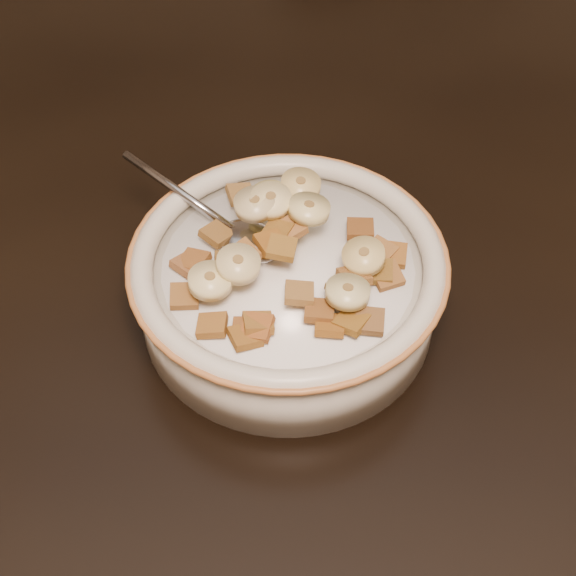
# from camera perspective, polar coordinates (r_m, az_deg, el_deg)

# --- Properties ---
(table) EXTENTS (1.43, 0.95, 0.04)m
(table) POSITION_cam_1_polar(r_m,az_deg,el_deg) (0.72, 8.30, 2.82)
(table) COLOR black
(table) RESTS_ON floor
(chair) EXTENTS (0.49, 0.49, 0.87)m
(chair) POSITION_cam_1_polar(r_m,az_deg,el_deg) (1.30, 7.68, 10.24)
(chair) COLOR black
(chair) RESTS_ON floor
(cereal_bowl) EXTENTS (0.23, 0.23, 0.05)m
(cereal_bowl) POSITION_cam_1_polar(r_m,az_deg,el_deg) (0.61, 0.00, -0.18)
(cereal_bowl) COLOR beige
(cereal_bowl) RESTS_ON table
(milk) EXTENTS (0.19, 0.19, 0.00)m
(milk) POSITION_cam_1_polar(r_m,az_deg,el_deg) (0.59, 0.00, 1.54)
(milk) COLOR white
(milk) RESTS_ON cereal_bowl
(spoon) EXTENTS (0.07, 0.06, 0.01)m
(spoon) POSITION_cam_1_polar(r_m,az_deg,el_deg) (0.60, -2.72, 3.36)
(spoon) COLOR #98999D
(spoon) RESTS_ON cereal_bowl
(cereal_square_0) EXTENTS (0.02, 0.02, 0.01)m
(cereal_square_0) POSITION_cam_1_polar(r_m,az_deg,el_deg) (0.57, -0.44, 2.86)
(cereal_square_0) COLOR #8F6023
(cereal_square_0) RESTS_ON milk
(cereal_square_1) EXTENTS (0.03, 0.03, 0.01)m
(cereal_square_1) POSITION_cam_1_polar(r_m,az_deg,el_deg) (0.57, -3.22, 2.39)
(cereal_square_1) COLOR #956223
(cereal_square_1) RESTS_ON milk
(cereal_square_2) EXTENTS (0.03, 0.03, 0.01)m
(cereal_square_2) POSITION_cam_1_polar(r_m,az_deg,el_deg) (0.58, -1.22, 3.23)
(cereal_square_2) COLOR #955A1A
(cereal_square_2) RESTS_ON milk
(cereal_square_3) EXTENTS (0.02, 0.02, 0.01)m
(cereal_square_3) POSITION_cam_1_polar(r_m,az_deg,el_deg) (0.58, -4.23, 1.79)
(cereal_square_3) COLOR brown
(cereal_square_3) RESTS_ON milk
(cereal_square_4) EXTENTS (0.02, 0.02, 0.01)m
(cereal_square_4) POSITION_cam_1_polar(r_m,az_deg,el_deg) (0.55, -2.20, -2.81)
(cereal_square_4) COLOR #9D5726
(cereal_square_4) RESTS_ON milk
(cereal_square_5) EXTENTS (0.02, 0.02, 0.01)m
(cereal_square_5) POSITION_cam_1_polar(r_m,az_deg,el_deg) (0.61, 5.16, 4.20)
(cereal_square_5) COLOR brown
(cereal_square_5) RESTS_ON milk
(cereal_square_6) EXTENTS (0.03, 0.03, 0.01)m
(cereal_square_6) POSITION_cam_1_polar(r_m,az_deg,el_deg) (0.64, -3.38, 6.65)
(cereal_square_6) COLOR brown
(cereal_square_6) RESTS_ON milk
(cereal_square_7) EXTENTS (0.02, 0.02, 0.01)m
(cereal_square_7) POSITION_cam_1_polar(r_m,az_deg,el_deg) (0.55, -5.43, -2.65)
(cereal_square_7) COLOR brown
(cereal_square_7) RESTS_ON milk
(cereal_square_8) EXTENTS (0.02, 0.02, 0.01)m
(cereal_square_8) POSITION_cam_1_polar(r_m,az_deg,el_deg) (0.55, -2.14, -2.50)
(cereal_square_8) COLOR #8C5B19
(cereal_square_8) RESTS_ON milk
(cereal_square_9) EXTENTS (0.03, 0.03, 0.01)m
(cereal_square_9) POSITION_cam_1_polar(r_m,az_deg,el_deg) (0.57, 4.74, 0.83)
(cereal_square_9) COLOR olive
(cereal_square_9) RESTS_ON milk
(cereal_square_10) EXTENTS (0.03, 0.03, 0.01)m
(cereal_square_10) POSITION_cam_1_polar(r_m,az_deg,el_deg) (0.54, -3.05, -3.47)
(cereal_square_10) COLOR brown
(cereal_square_10) RESTS_ON milk
(cereal_square_11) EXTENTS (0.02, 0.02, 0.01)m
(cereal_square_11) POSITION_cam_1_polar(r_m,az_deg,el_deg) (0.55, 3.00, -2.67)
(cereal_square_11) COLOR brown
(cereal_square_11) RESTS_ON milk
(cereal_square_12) EXTENTS (0.02, 0.02, 0.01)m
(cereal_square_12) POSITION_cam_1_polar(r_m,az_deg,el_deg) (0.57, -7.38, -0.57)
(cereal_square_12) COLOR brown
(cereal_square_12) RESTS_ON milk
(cereal_square_13) EXTENTS (0.02, 0.02, 0.01)m
(cereal_square_13) POSITION_cam_1_polar(r_m,az_deg,el_deg) (0.58, 6.48, 1.17)
(cereal_square_13) COLOR brown
(cereal_square_13) RESTS_ON milk
(cereal_square_14) EXTENTS (0.03, 0.03, 0.01)m
(cereal_square_14) POSITION_cam_1_polar(r_m,az_deg,el_deg) (0.58, 7.08, 0.88)
(cereal_square_14) COLOR brown
(cereal_square_14) RESTS_ON milk
(cereal_square_15) EXTENTS (0.02, 0.02, 0.01)m
(cereal_square_15) POSITION_cam_1_polar(r_m,az_deg,el_deg) (0.60, 7.18, 2.33)
(cereal_square_15) COLOR brown
(cereal_square_15) RESTS_ON milk
(cereal_square_16) EXTENTS (0.02, 0.02, 0.01)m
(cereal_square_16) POSITION_cam_1_polar(r_m,az_deg,el_deg) (0.55, 5.82, -2.35)
(cereal_square_16) COLOR brown
(cereal_square_16) RESTS_ON milk
(cereal_square_17) EXTENTS (0.03, 0.03, 0.01)m
(cereal_square_17) POSITION_cam_1_polar(r_m,az_deg,el_deg) (0.59, 6.59, 2.62)
(cereal_square_17) COLOR brown
(cereal_square_17) RESTS_ON milk
(cereal_square_18) EXTENTS (0.03, 0.03, 0.01)m
(cereal_square_18) POSITION_cam_1_polar(r_m,az_deg,el_deg) (0.59, 0.11, 4.21)
(cereal_square_18) COLOR olive
(cereal_square_18) RESTS_ON milk
(cereal_square_19) EXTENTS (0.03, 0.03, 0.01)m
(cereal_square_19) POSITION_cam_1_polar(r_m,az_deg,el_deg) (0.56, 4.00, -0.24)
(cereal_square_19) COLOR brown
(cereal_square_19) RESTS_ON milk
(cereal_square_20) EXTENTS (0.03, 0.03, 0.01)m
(cereal_square_20) POSITION_cam_1_polar(r_m,az_deg,el_deg) (0.59, -6.73, 1.90)
(cereal_square_20) COLOR #905B28
(cereal_square_20) RESTS_ON milk
(cereal_square_21) EXTENTS (0.02, 0.02, 0.01)m
(cereal_square_21) POSITION_cam_1_polar(r_m,az_deg,el_deg) (0.55, 2.25, -1.63)
(cereal_square_21) COLOR brown
(cereal_square_21) RESTS_ON milk
(cereal_square_22) EXTENTS (0.02, 0.02, 0.01)m
(cereal_square_22) POSITION_cam_1_polar(r_m,az_deg,el_deg) (0.55, -2.93, -3.00)
(cereal_square_22) COLOR brown
(cereal_square_22) RESTS_ON milk
(cereal_square_23) EXTENTS (0.03, 0.03, 0.01)m
(cereal_square_23) POSITION_cam_1_polar(r_m,az_deg,el_deg) (0.59, -7.10, 1.66)
(cereal_square_23) COLOR brown
(cereal_square_23) RESTS_ON milk
(cereal_square_24) EXTENTS (0.03, 0.03, 0.01)m
(cereal_square_24) POSITION_cam_1_polar(r_m,az_deg,el_deg) (0.59, -0.78, 3.97)
(cereal_square_24) COLOR brown
(cereal_square_24) RESTS_ON milk
(cereal_square_25) EXTENTS (0.02, 0.02, 0.01)m
(cereal_square_25) POSITION_cam_1_polar(r_m,az_deg,el_deg) (0.60, 7.46, 2.38)
(cereal_square_25) COLOR brown
(cereal_square_25) RESTS_ON milk
(cereal_square_26) EXTENTS (0.02, 0.02, 0.01)m
(cereal_square_26) POSITION_cam_1_polar(r_m,az_deg,el_deg) (0.56, 0.81, -0.36)
(cereal_square_26) COLOR olive
(cereal_square_26) RESTS_ON milk
(cereal_square_27) EXTENTS (0.03, 0.03, 0.01)m
(cereal_square_27) POSITION_cam_1_polar(r_m,az_deg,el_deg) (0.55, 4.53, -2.38)
(cereal_square_27) COLOR brown
(cereal_square_27) RESTS_ON milk
(cereal_square_28) EXTENTS (0.03, 0.03, 0.01)m
(cereal_square_28) POSITION_cam_1_polar(r_m,az_deg,el_deg) (0.60, -5.09, 3.83)
(cereal_square_28) COLOR brown
(cereal_square_28) RESTS_ON milk
(banana_slice_0) EXTENTS (0.03, 0.04, 0.02)m
(banana_slice_0) POSITION_cam_1_polar(r_m,az_deg,el_deg) (0.55, 4.26, -0.29)
(banana_slice_0) COLOR #CDBF80
(banana_slice_0) RESTS_ON milk
(banana_slice_1) EXTENTS (0.04, 0.04, 0.01)m
(banana_slice_1) POSITION_cam_1_polar(r_m,az_deg,el_deg) (0.56, -5.54, 0.52)
(banana_slice_1) COLOR beige
(banana_slice_1) RESTS_ON milk
(banana_slice_2) EXTENTS (0.04, 0.04, 0.01)m
(banana_slice_2) POSITION_cam_1_polar(r_m,az_deg,el_deg) (0.62, 0.91, 7.31)
(banana_slice_2) COLOR #E8CC77
(banana_slice_2) RESTS_ON milk
(banana_slice_3) EXTENTS (0.03, 0.03, 0.02)m
(banana_slice_3) POSITION_cam_1_polar(r_m,az_deg,el_deg) (0.57, 5.40, 2.25)
(banana_slice_3) COLOR #DAC375
(banana_slice_3) RESTS_ON milk
(banana_slice_4) EXTENTS (0.03, 0.03, 0.02)m
(banana_slice_4) POSITION_cam_1_polar(r_m,az_deg,el_deg) (0.59, 1.51, 5.64)
(banana_slice_4) COLOR #DFC77C
(banana_slice_4) RESTS_ON milk
(banana_slice_5) EXTENTS (0.04, 0.04, 0.01)m
(banana_slice_5) POSITION_cam_1_polar(r_m,az_deg,el_deg) (0.60, -1.22, 6.23)
(banana_slice_5) COLOR beige
(banana_slice_5) RESTS_ON milk
(banana_slice_6) EXTENTS (0.04, 0.04, 0.02)m
(banana_slice_6) POSITION_cam_1_polar(r_m,az_deg,el_deg) (0.61, -1.38, 6.38)
(banana_slice_6) COLOR tan
(banana_slice_6) RESTS_ON milk
(banana_slice_7) EXTENTS (0.04, 0.04, 0.02)m
(banana_slice_7) POSITION_cam_1_polar(r_m,az_deg,el_deg) (0.56, -3.55, 1.71)
(banana_slice_7) COLOR #CABE7E
(banana_slice_7) RESTS_ON milk
(banana_slice_8) EXTENTS (0.04, 0.04, 0.01)m
(banana_slice_8) POSITION_cam_1_polar(r_m,az_deg,el_deg) (0.60, -2.38, 5.97)
(banana_slice_8) COLOR #D2C485
(banana_slice_8) RESTS_ON milk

